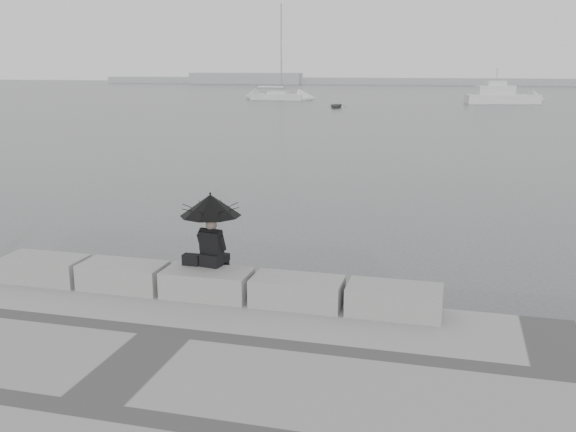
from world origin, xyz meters
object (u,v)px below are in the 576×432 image
(motor_cruiser, at_px, (502,96))
(dinghy, at_px, (336,106))
(sailboat_left, at_px, (278,96))
(seated_person, at_px, (211,213))

(motor_cruiser, relative_size, dinghy, 3.16)
(sailboat_left, bearing_deg, dinghy, -47.85)
(sailboat_left, relative_size, motor_cruiser, 1.39)
(sailboat_left, xyz_separation_m, dinghy, (10.94, -15.05, -0.28))
(motor_cruiser, xyz_separation_m, dinghy, (-18.64, -13.53, -0.65))
(seated_person, height_order, motor_cruiser, motor_cruiser)
(sailboat_left, height_order, dinghy, sailboat_left)
(sailboat_left, height_order, motor_cruiser, sailboat_left)
(seated_person, height_order, sailboat_left, sailboat_left)
(dinghy, bearing_deg, sailboat_left, 126.65)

